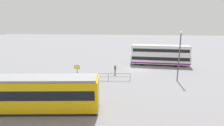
{
  "coord_description": "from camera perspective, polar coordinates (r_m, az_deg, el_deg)",
  "views": [
    {
      "loc": [
        1.27,
        31.26,
        8.39
      ],
      "look_at": [
        4.16,
        4.52,
        2.08
      ],
      "focal_mm": 28.92,
      "sensor_mm": 36.0,
      "label": 1
    }
  ],
  "objects": [
    {
      "name": "pedestrian_near_railing",
      "position": [
        28.75,
        0.99,
        -1.87
      ],
      "size": [
        0.36,
        0.36,
        1.6
      ],
      "color": "#4C3F2D",
      "rests_on": "ground"
    },
    {
      "name": "info_sign",
      "position": [
        25.9,
        -10.98,
        -2.1
      ],
      "size": [
        0.94,
        0.26,
        2.45
      ],
      "color": "slate",
      "rests_on": "ground"
    },
    {
      "name": "double_decker_bus",
      "position": [
        36.0,
        14.83,
        2.47
      ],
      "size": [
        11.28,
        3.24,
        3.83
      ],
      "color": "white",
      "rests_on": "ground"
    },
    {
      "name": "tram_yellow",
      "position": [
        18.86,
        -24.27,
        -8.72
      ],
      "size": [
        12.98,
        4.02,
        3.33
      ],
      "color": "#E5B70C",
      "rests_on": "ground"
    },
    {
      "name": "ground_plane",
      "position": [
        32.39,
        8.21,
        -1.95
      ],
      "size": [
        160.0,
        160.0,
        0.0
      ],
      "primitive_type": "plane",
      "color": "gray"
    },
    {
      "name": "street_lamp",
      "position": [
        26.72,
        20.54,
        3.09
      ],
      "size": [
        0.36,
        0.36,
        7.01
      ],
      "color": "#4C4C51",
      "rests_on": "ground"
    },
    {
      "name": "pedestrian_railing",
      "position": [
        25.9,
        -1.16,
        -4.01
      ],
      "size": [
        6.32,
        0.71,
        1.08
      ],
      "color": "gray",
      "rests_on": "ground"
    }
  ]
}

